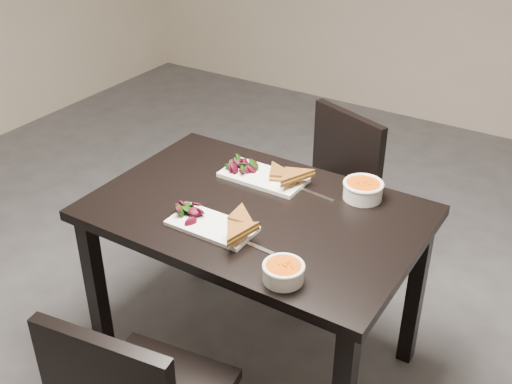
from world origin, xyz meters
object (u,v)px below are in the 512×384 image
at_px(soup_bowl_far, 363,189).
at_px(plate_far, 263,177).
at_px(chair_far, 327,191).
at_px(table, 256,231).
at_px(soup_bowl_near, 283,271).
at_px(plate_near, 212,226).

bearing_deg(soup_bowl_far, plate_far, -169.19).
distance_m(chair_far, soup_bowl_far, 0.59).
bearing_deg(table, chair_far, 92.21).
distance_m(soup_bowl_near, soup_bowl_far, 0.59).
height_order(soup_bowl_near, plate_far, soup_bowl_near).
distance_m(chair_far, plate_near, 0.90).
bearing_deg(chair_far, table, -67.10).
xyz_separation_m(chair_far, plate_far, (-0.07, -0.47, 0.27)).
bearing_deg(chair_far, plate_far, -77.59).
distance_m(plate_near, soup_bowl_far, 0.59).
bearing_deg(soup_bowl_near, plate_near, 161.52).
height_order(chair_far, soup_bowl_near, chair_far).
distance_m(plate_far, soup_bowl_far, 0.40).
height_order(table, plate_near, plate_near).
relative_size(soup_bowl_near, plate_far, 0.39).
xyz_separation_m(chair_far, plate_near, (-0.04, -0.86, 0.27)).
distance_m(table, soup_bowl_near, 0.45).
bearing_deg(soup_bowl_far, plate_near, -127.68).
bearing_deg(soup_bowl_far, table, -137.16).
bearing_deg(soup_bowl_near, plate_far, 127.16).
bearing_deg(plate_near, soup_bowl_near, -18.48).
relative_size(chair_far, plate_near, 2.75).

